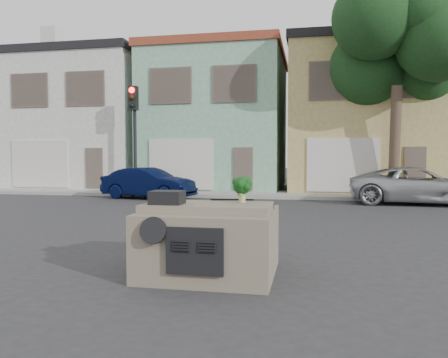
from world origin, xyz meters
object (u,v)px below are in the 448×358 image
(broccoli, at_px, (242,189))
(navy_sedan, at_px, (149,199))
(traffic_signal, at_px, (134,141))
(silver_pickup, at_px, (418,204))

(broccoli, bearing_deg, navy_sedan, 117.60)
(traffic_signal, bearing_deg, silver_pickup, -5.99)
(navy_sedan, height_order, broccoli, broccoli)
(silver_pickup, xyz_separation_m, traffic_signal, (-12.12, 1.27, 2.55))
(silver_pickup, bearing_deg, traffic_signal, 88.16)
(navy_sedan, distance_m, traffic_signal, 3.08)
(silver_pickup, xyz_separation_m, broccoli, (-5.13, -11.13, 1.33))
(traffic_signal, bearing_deg, broccoli, -60.59)
(navy_sedan, bearing_deg, traffic_signal, 53.82)
(traffic_signal, bearing_deg, navy_sedan, -47.31)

